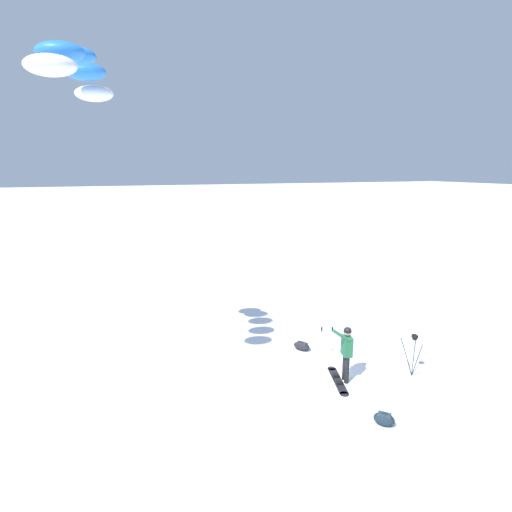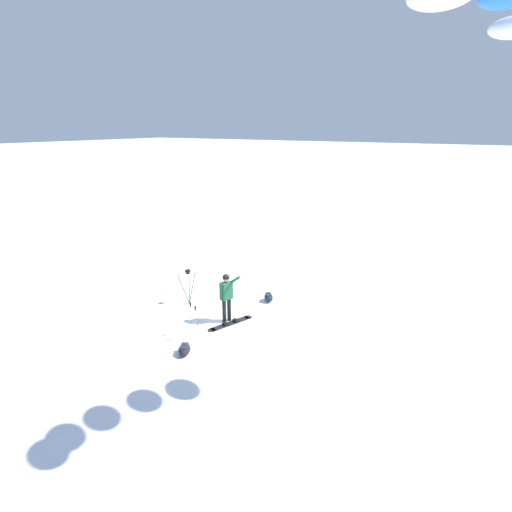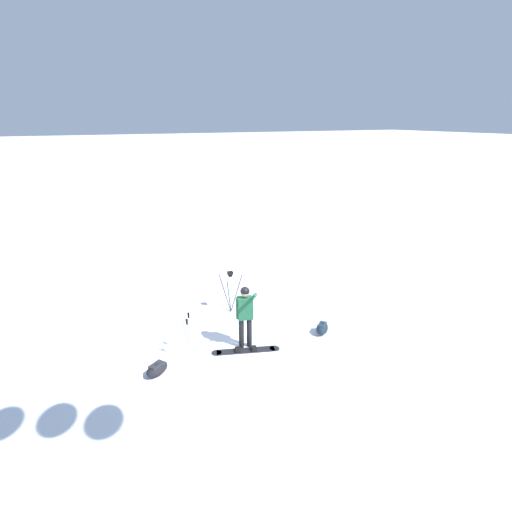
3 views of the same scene
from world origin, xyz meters
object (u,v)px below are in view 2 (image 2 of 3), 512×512
object	(u,v)px
camera_tripod	(188,280)
gear_bag_small	(184,349)
ski_poles	(193,316)
snowboard	(230,323)
gear_bag_large	(269,297)
snowboarder	(226,293)

from	to	relation	value
camera_tripod	gear_bag_small	world-z (taller)	camera_tripod
gear_bag_small	ski_poles	world-z (taller)	ski_poles
snowboard	gear_bag_large	world-z (taller)	gear_bag_large
gear_bag_small	gear_bag_large	bearing A→B (deg)	88.29
gear_bag_large	gear_bag_small	bearing A→B (deg)	-91.71
camera_tripod	gear_bag_small	size ratio (longest dim) A/B	1.93
snowboard	gear_bag_large	size ratio (longest dim) A/B	2.87
snowboard	gear_bag_small	size ratio (longest dim) A/B	2.46
snowboarder	ski_poles	size ratio (longest dim) A/B	1.55
snowboarder	snowboard	bearing A→B (deg)	-22.58
snowboard	gear_bag_small	world-z (taller)	gear_bag_small
ski_poles	snowboard	bearing A→B (deg)	72.94
gear_bag_large	ski_poles	xyz separation A→B (m)	(-0.58, -3.82, 0.60)
snowboarder	gear_bag_small	xyz separation A→B (m)	(0.20, -2.48, -0.94)
camera_tripod	ski_poles	distance (m)	2.79
camera_tripod	ski_poles	world-z (taller)	camera_tripod
snowboarder	gear_bag_large	distance (m)	2.50
snowboarder	camera_tripod	size ratio (longest dim) A/B	1.30
snowboarder	snowboard	xyz separation A→B (m)	(0.21, -0.09, -1.07)
gear_bag_large	camera_tripod	world-z (taller)	camera_tripod
snowboard	camera_tripod	size ratio (longest dim) A/B	1.27
gear_bag_small	ski_poles	size ratio (longest dim) A/B	0.62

